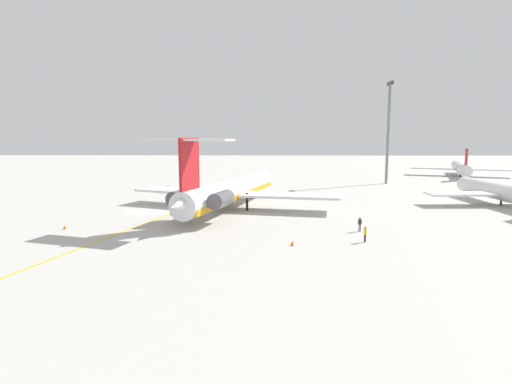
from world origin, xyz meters
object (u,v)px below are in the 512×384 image
object	(u,v)px
ground_crew_starboard	(365,232)
ground_crew_near_tail	(181,183)
airliner_mid_left	(499,191)
airliner_far_left	(461,168)
safety_cone_wingtip	(65,227)
main_jetliner	(230,190)
ground_crew_near_nose	(360,223)
safety_cone_nose	(292,243)
light_mast	(388,128)
ground_crew_portside	(168,188)

from	to	relation	value
ground_crew_starboard	ground_crew_near_tail	bearing A→B (deg)	-87.21
ground_crew_starboard	airliner_mid_left	bearing A→B (deg)	-168.06
airliner_far_left	ground_crew_starboard	distance (m)	93.26
safety_cone_wingtip	main_jetliner	bearing A→B (deg)	125.99
airliner_mid_left	ground_crew_near_tail	bearing A→B (deg)	67.85
airliner_far_left	safety_cone_wingtip	size ratio (longest dim) A/B	51.46
airliner_far_left	ground_crew_starboard	size ratio (longest dim) A/B	15.53
safety_cone_wingtip	ground_crew_starboard	bearing A→B (deg)	80.88
ground_crew_near_tail	safety_cone_wingtip	xyz separation A→B (m)	(42.46, -6.67, -0.83)
main_jetliner	ground_crew_starboard	distance (m)	27.02
ground_crew_near_nose	ground_crew_near_tail	bearing A→B (deg)	52.08
ground_crew_starboard	safety_cone_wingtip	bearing A→B (deg)	-38.77
safety_cone_nose	light_mast	distance (m)	68.35
airliner_mid_left	safety_cone_wingtip	distance (m)	70.60
main_jetliner	safety_cone_nose	bearing A→B (deg)	-142.25
main_jetliner	light_mast	world-z (taller)	light_mast
main_jetliner	ground_crew_starboard	xyz separation A→B (m)	(20.78, 17.15, -2.06)
ground_crew_portside	ground_crew_starboard	xyz separation A→B (m)	(40.22, 31.94, 0.11)
light_mast	main_jetliner	bearing A→B (deg)	-43.91
main_jetliner	ground_crew_near_nose	xyz separation A→B (m)	(15.48, 17.77, -2.06)
main_jetliner	ground_crew_near_tail	bearing A→B (deg)	42.59
main_jetliner	safety_cone_wingtip	world-z (taller)	main_jetliner
ground_crew_starboard	light_mast	world-z (taller)	light_mast
airliner_mid_left	light_mast	xyz separation A→B (m)	(-32.52, -10.22, 11.60)
main_jetliner	safety_cone_wingtip	distance (m)	25.29
main_jetliner	ground_crew_near_nose	bearing A→B (deg)	-114.72
airliner_mid_left	safety_cone_wingtip	world-z (taller)	airliner_mid_left
safety_cone_wingtip	airliner_mid_left	bearing A→B (deg)	106.99
main_jetliner	ground_crew_portside	size ratio (longest dim) A/B	24.08
main_jetliner	safety_cone_nose	xyz separation A→B (m)	(22.39, 8.78, -2.94)
ground_crew_portside	light_mast	xyz separation A→B (m)	(-18.94, 51.73, 12.88)
safety_cone_nose	safety_cone_wingtip	bearing A→B (deg)	-104.68
ground_crew_near_nose	ground_crew_starboard	world-z (taller)	ground_crew_near_nose
ground_crew_near_tail	ground_crew_starboard	bearing A→B (deg)	-13.47
ground_crew_near_nose	safety_cone_wingtip	size ratio (longest dim) A/B	3.32
airliner_mid_left	ground_crew_starboard	world-z (taller)	airliner_mid_left
ground_crew_portside	light_mast	bearing A→B (deg)	20.98
ground_crew_portside	safety_cone_nose	world-z (taller)	ground_crew_portside
airliner_mid_left	ground_crew_near_tail	xyz separation A→B (m)	(-21.84, -60.82, -1.22)
ground_crew_near_tail	ground_crew_starboard	size ratio (longest dim) A/B	0.96
main_jetliner	ground_crew_starboard	bearing A→B (deg)	-124.12
main_jetliner	safety_cone_wingtip	bearing A→B (deg)	142.33
airliner_mid_left	light_mast	size ratio (longest dim) A/B	1.04
ground_crew_portside	safety_cone_wingtip	xyz separation A→B (m)	(34.20, -5.54, -0.77)
airliner_far_left	light_mast	bearing A→B (deg)	145.65
airliner_mid_left	ground_crew_portside	size ratio (longest dim) A/B	16.05
airliner_mid_left	ground_crew_portside	world-z (taller)	airliner_mid_left
ground_crew_near_nose	ground_crew_starboard	xyz separation A→B (m)	(5.30, -0.62, -0.00)
safety_cone_nose	ground_crew_starboard	bearing A→B (deg)	100.88
main_jetliner	airliner_mid_left	size ratio (longest dim) A/B	1.50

